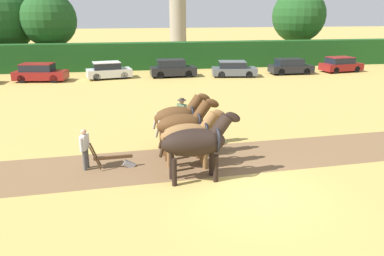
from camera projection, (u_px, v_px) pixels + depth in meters
ground_plane at (254, 196)px, 12.34m from camera, size 240.00×240.00×0.00m
plowed_furrow_strip at (46, 174)px, 13.98m from camera, size 35.35×4.97×0.01m
hedgerow at (164, 56)px, 38.68m from camera, size 64.82×1.81×2.69m
tree_left at (2, 20)px, 39.03m from camera, size 6.69×6.69×8.23m
tree_center_left at (49, 20)px, 38.62m from camera, size 5.68×5.68×7.75m
tree_center at (299, 16)px, 43.94m from camera, size 6.23×6.23×8.32m
draft_horse_lead_left at (197, 142)px, 13.07m from camera, size 2.99×1.13×2.54m
draft_horse_lead_right at (190, 135)px, 14.17m from camera, size 2.71×1.05×2.35m
draft_horse_trail_left at (184, 125)px, 15.21m from camera, size 2.75×1.06×2.51m
draft_horse_trail_right at (179, 117)px, 16.28m from camera, size 2.65×1.11×2.49m
plow at (117, 160)px, 14.43m from camera, size 1.70×0.48×1.13m
farmer_at_plow at (85, 146)px, 14.15m from camera, size 0.34×0.63×1.61m
farmer_beside_team at (182, 113)px, 18.33m from camera, size 0.46×0.57×1.77m
parked_car_center_left at (40, 73)px, 31.91m from camera, size 4.54×2.41×1.53m
parked_car_center at (108, 71)px, 33.16m from camera, size 4.12×2.45×1.48m
parked_car_center_right at (172, 68)px, 34.08m from camera, size 4.16×1.89×1.58m
parked_car_right at (234, 69)px, 34.22m from camera, size 4.23×2.35×1.41m
parked_car_far_right at (290, 67)px, 35.60m from camera, size 4.06×1.81×1.46m
parked_car_end_right at (341, 65)px, 36.82m from camera, size 4.15×2.36×1.47m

